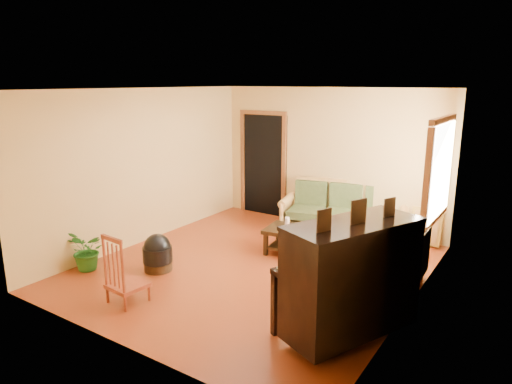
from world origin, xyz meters
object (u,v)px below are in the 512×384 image
Objects in this scene: piano at (351,282)px; coffee_table at (302,243)px; sofa at (343,209)px; potted_plant at (87,251)px; footstool at (158,257)px; armchair at (398,255)px; ceramic_crock at (419,237)px; red_chair at (127,268)px.

coffee_table is at bearing 153.46° from piano.
sofa is 3.58× the size of potted_plant.
piano is at bearing -3.22° from footstool.
piano is 3.92m from potted_plant.
armchair is 1.74m from ceramic_crock.
armchair is at bearing -85.24° from ceramic_crock.
footstool is 1.03m from red_chair.
ceramic_crock is (-0.14, 1.72, -0.26)m from armchair.
coffee_table is 2.46m from piano.
footstool is 4.34m from ceramic_crock.
piano is (-0.02, -1.67, 0.26)m from armchair.
piano reaches higher than armchair.
ceramic_crock is 0.45× the size of potted_plant.
sofa is at bearing 62.12° from footstool.
ceramic_crock is (2.51, 4.13, -0.32)m from red_chair.
piano reaches higher than ceramic_crock.
ceramic_crock is at bearing 45.17° from potted_plant.
sofa is at bearing 137.71° from piano.
armchair is at bearing 112.91° from piano.
red_chair is 1.48× the size of potted_plant.
piano is at bearing -92.36° from armchair.
coffee_table is at bearing -108.48° from sofa.
armchair is 4.42m from potted_plant.
sofa is 5.05× the size of footstool.
sofa is 1.37m from ceramic_crock.
potted_plant is (-3.90, -2.07, -0.10)m from armchair.
armchair is (1.45, -1.53, -0.07)m from sofa.
sofa is 1.47× the size of piano.
coffee_table is 0.78× the size of piano.
ceramic_crock is at bearing -5.13° from sofa.
piano reaches higher than footstool.
footstool is 0.48× the size of red_chair.
footstool reaches higher than ceramic_crock.
potted_plant is (-3.89, -0.39, -0.35)m from piano.
ceramic_crock is at bearing 63.52° from red_chair.
red_chair is (-1.20, -3.94, -0.02)m from sofa.
coffee_table is at bearing 44.03° from potted_plant.
armchair is at bearing -6.74° from coffee_table.
sofa is at bearing 84.91° from coffee_table.
footstool is at bearing -131.30° from coffee_table.
armchair reaches higher than footstool.
red_chair is (-2.65, -2.42, 0.05)m from armchair.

